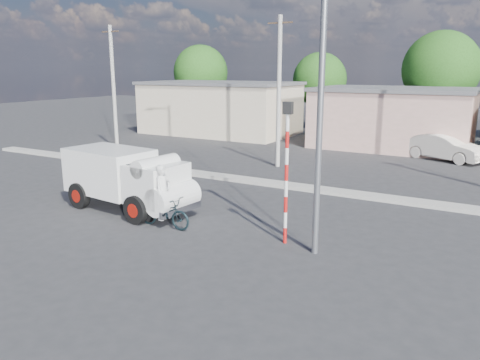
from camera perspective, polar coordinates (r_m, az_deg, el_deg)
The scene contains 11 objects.
ground_plane at distance 15.13m, azimuth -8.14°, elevation -7.21°, with size 120.00×120.00×0.00m, color #2C2C2F.
median at distance 21.68m, azimuth 4.87°, elevation -0.53°, with size 40.00×0.80×0.16m, color #99968E.
truck at distance 18.16m, azimuth -13.42°, elevation 0.23°, with size 5.69×2.67×2.27m.
bicycle at distance 16.14m, azimuth -9.25°, elevation -3.87°, with size 0.72×2.07×1.09m, color black.
cyclist at distance 16.03m, azimuth -9.30°, elevation -2.51°, with size 0.69×0.45×1.88m, color white.
car_cream at distance 30.15m, azimuth 23.67°, elevation 3.68°, with size 1.63×4.66×1.54m, color silver.
traffic_pole at distance 14.06m, azimuth 5.71°, elevation 2.28°, with size 0.28×0.18×4.36m.
streetlight at distance 13.17m, azimuth 9.22°, elevation 11.80°, with size 2.34×0.22×9.00m.
building_row at distance 34.14m, azimuth 16.70°, elevation 7.58°, with size 37.80×7.30×4.44m.
tree_row at distance 39.88m, azimuth 22.98°, elevation 11.98°, with size 43.62×7.43×8.42m.
utility_poles at distance 23.80m, azimuth 16.46°, elevation 9.95°, with size 35.40×0.24×8.00m.
Camera 1 is at (8.78, -11.12, 5.31)m, focal length 35.00 mm.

